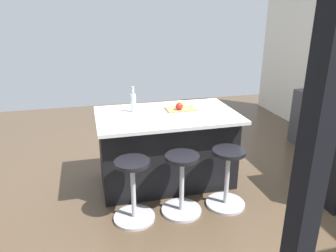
{
  "coord_description": "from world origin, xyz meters",
  "views": [
    {
      "loc": [
        0.99,
        3.49,
        2.11
      ],
      "look_at": [
        0.1,
        0.01,
        0.79
      ],
      "focal_mm": 34.41,
      "sensor_mm": 36.0,
      "label": 1
    }
  ],
  "objects_px": {
    "cutting_board": "(181,109)",
    "oven_range": "(318,119)",
    "stool_near_camera": "(133,192)",
    "stool_middle": "(182,186)",
    "apple_red": "(179,106)",
    "stool_by_window": "(227,180)",
    "apple_green": "(180,104)",
    "water_bottle": "(133,102)",
    "kitchen_island": "(166,148)"
  },
  "relations": [
    {
      "from": "apple_red",
      "to": "water_bottle",
      "type": "relative_size",
      "value": 0.28
    },
    {
      "from": "stool_by_window",
      "to": "apple_green",
      "type": "xyz_separation_m",
      "value": [
        0.32,
        -0.79,
        0.67
      ]
    },
    {
      "from": "oven_range",
      "to": "apple_green",
      "type": "bearing_deg",
      "value": 10.44
    },
    {
      "from": "apple_green",
      "to": "water_bottle",
      "type": "bearing_deg",
      "value": -1.48
    },
    {
      "from": "oven_range",
      "to": "apple_green",
      "type": "relative_size",
      "value": 11.33
    },
    {
      "from": "stool_middle",
      "to": "stool_near_camera",
      "type": "distance_m",
      "value": 0.52
    },
    {
      "from": "stool_middle",
      "to": "cutting_board",
      "type": "xyz_separation_m",
      "value": [
        -0.2,
        -0.76,
        0.62
      ]
    },
    {
      "from": "stool_middle",
      "to": "cutting_board",
      "type": "bearing_deg",
      "value": -105.01
    },
    {
      "from": "apple_green",
      "to": "apple_red",
      "type": "bearing_deg",
      "value": 66.09
    },
    {
      "from": "oven_range",
      "to": "stool_near_camera",
      "type": "height_order",
      "value": "oven_range"
    },
    {
      "from": "stool_by_window",
      "to": "stool_middle",
      "type": "xyz_separation_m",
      "value": [
        0.52,
        0.0,
        0.0
      ]
    },
    {
      "from": "stool_middle",
      "to": "stool_near_camera",
      "type": "xyz_separation_m",
      "value": [
        0.52,
        0.0,
        0.0
      ]
    },
    {
      "from": "stool_by_window",
      "to": "apple_red",
      "type": "xyz_separation_m",
      "value": [
        0.36,
        -0.7,
        0.67
      ]
    },
    {
      "from": "oven_range",
      "to": "stool_middle",
      "type": "distance_m",
      "value": 2.92
    },
    {
      "from": "stool_middle",
      "to": "kitchen_island",
      "type": "bearing_deg",
      "value": -90.0
    },
    {
      "from": "kitchen_island",
      "to": "stool_by_window",
      "type": "xyz_separation_m",
      "value": [
        -0.52,
        0.69,
        -0.15
      ]
    },
    {
      "from": "stool_near_camera",
      "to": "water_bottle",
      "type": "bearing_deg",
      "value": -100.47
    },
    {
      "from": "stool_by_window",
      "to": "kitchen_island",
      "type": "bearing_deg",
      "value": -52.98
    },
    {
      "from": "stool_near_camera",
      "to": "stool_middle",
      "type": "bearing_deg",
      "value": 180.0
    },
    {
      "from": "apple_green",
      "to": "kitchen_island",
      "type": "bearing_deg",
      "value": 24.61
    },
    {
      "from": "cutting_board",
      "to": "water_bottle",
      "type": "bearing_deg",
      "value": -4.36
    },
    {
      "from": "stool_near_camera",
      "to": "water_bottle",
      "type": "xyz_separation_m",
      "value": [
        -0.15,
        -0.8,
        0.73
      ]
    },
    {
      "from": "oven_range",
      "to": "stool_by_window",
      "type": "bearing_deg",
      "value": 30.27
    },
    {
      "from": "stool_by_window",
      "to": "cutting_board",
      "type": "relative_size",
      "value": 1.9
    },
    {
      "from": "apple_green",
      "to": "cutting_board",
      "type": "bearing_deg",
      "value": 86.15
    },
    {
      "from": "cutting_board",
      "to": "stool_near_camera",
      "type": "bearing_deg",
      "value": 46.24
    },
    {
      "from": "stool_by_window",
      "to": "cutting_board",
      "type": "height_order",
      "value": "cutting_board"
    },
    {
      "from": "stool_middle",
      "to": "oven_range",
      "type": "bearing_deg",
      "value": -154.92
    },
    {
      "from": "stool_middle",
      "to": "cutting_board",
      "type": "distance_m",
      "value": 1.0
    },
    {
      "from": "apple_red",
      "to": "water_bottle",
      "type": "bearing_deg",
      "value": -10.96
    },
    {
      "from": "water_bottle",
      "to": "kitchen_island",
      "type": "bearing_deg",
      "value": 163.76
    },
    {
      "from": "cutting_board",
      "to": "oven_range",
      "type": "bearing_deg",
      "value": -168.91
    },
    {
      "from": "apple_green",
      "to": "apple_red",
      "type": "distance_m",
      "value": 0.1
    },
    {
      "from": "oven_range",
      "to": "stool_near_camera",
      "type": "distance_m",
      "value": 3.4
    },
    {
      "from": "stool_by_window",
      "to": "apple_green",
      "type": "relative_size",
      "value": 8.75
    },
    {
      "from": "apple_green",
      "to": "water_bottle",
      "type": "relative_size",
      "value": 0.25
    },
    {
      "from": "stool_by_window",
      "to": "stool_near_camera",
      "type": "relative_size",
      "value": 1.0
    },
    {
      "from": "oven_range",
      "to": "stool_middle",
      "type": "relative_size",
      "value": 1.29
    },
    {
      "from": "stool_near_camera",
      "to": "water_bottle",
      "type": "height_order",
      "value": "water_bottle"
    },
    {
      "from": "oven_range",
      "to": "water_bottle",
      "type": "relative_size",
      "value": 2.83
    },
    {
      "from": "oven_range",
      "to": "kitchen_island",
      "type": "height_order",
      "value": "kitchen_island"
    },
    {
      "from": "stool_middle",
      "to": "water_bottle",
      "type": "distance_m",
      "value": 1.15
    },
    {
      "from": "stool_middle",
      "to": "apple_red",
      "type": "height_order",
      "value": "apple_red"
    },
    {
      "from": "water_bottle",
      "to": "apple_green",
      "type": "bearing_deg",
      "value": 178.52
    },
    {
      "from": "apple_red",
      "to": "apple_green",
      "type": "bearing_deg",
      "value": -113.91
    },
    {
      "from": "kitchen_island",
      "to": "water_bottle",
      "type": "xyz_separation_m",
      "value": [
        0.37,
        -0.11,
        0.58
      ]
    },
    {
      "from": "stool_by_window",
      "to": "stool_near_camera",
      "type": "height_order",
      "value": "same"
    },
    {
      "from": "kitchen_island",
      "to": "apple_red",
      "type": "bearing_deg",
      "value": -178.46
    },
    {
      "from": "cutting_board",
      "to": "apple_red",
      "type": "relative_size",
      "value": 4.15
    },
    {
      "from": "oven_range",
      "to": "cutting_board",
      "type": "relative_size",
      "value": 2.46
    }
  ]
}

